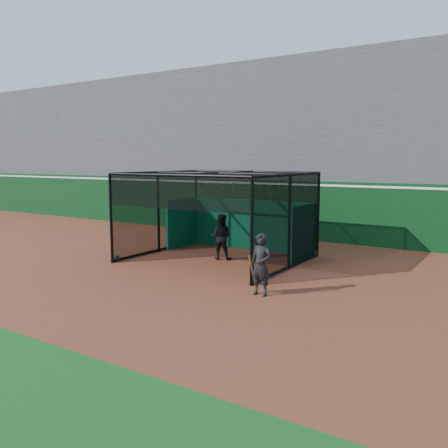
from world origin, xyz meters
The scene contains 6 objects.
ground centered at (0.00, 0.00, 0.00)m, with size 120.00×120.00×0.00m, color brown.
outfield_wall centered at (0.00, 8.50, 1.29)m, with size 50.00×0.50×2.50m.
grandstand centered at (0.00, 12.27, 4.48)m, with size 50.00×7.85×8.95m.
batting_cage centered at (0.17, 2.98, 1.47)m, with size 5.38×4.81×2.94m.
batter centered at (0.23, 3.06, 0.78)m, with size 0.76×0.59×1.56m, color black.
on_deck_player centered at (3.46, -0.05, 0.78)m, with size 0.62×0.42×1.57m.
Camera 1 is at (8.98, -10.29, 3.38)m, focal length 38.00 mm.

